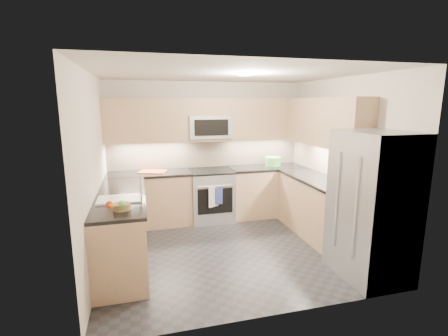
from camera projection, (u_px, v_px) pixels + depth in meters
floor at (230, 248)px, 4.81m from camera, size 3.60×3.20×0.00m
ceiling at (231, 74)px, 4.32m from camera, size 3.60×3.20×0.02m
wall_back at (207, 150)px, 6.08m from camera, size 3.60×0.02×2.50m
wall_front at (277, 197)px, 3.04m from camera, size 3.60×0.02×2.50m
wall_left at (94, 173)px, 4.11m from camera, size 0.02×3.20×2.50m
wall_right at (342, 160)px, 5.01m from camera, size 0.02×3.20×2.50m
base_cab_back_left at (150, 200)px, 5.68m from camera, size 1.42×0.60×0.90m
base_cab_back_right at (266, 191)px, 6.22m from camera, size 1.42×0.60×0.90m
base_cab_right at (317, 208)px, 5.24m from camera, size 0.60×1.70×0.90m
base_cab_peninsula at (123, 230)px, 4.34m from camera, size 0.60×2.00×0.90m
countertop_back_left at (149, 174)px, 5.59m from camera, size 1.42×0.63×0.04m
countertop_back_right at (267, 168)px, 6.13m from camera, size 1.42×0.63×0.04m
countertop_right at (318, 180)px, 5.14m from camera, size 0.63×1.70×0.04m
countertop_peninsula at (120, 196)px, 4.25m from camera, size 0.63×2.00×0.04m
upper_cab_back at (209, 120)px, 5.80m from camera, size 3.60×0.35×0.75m
upper_cab_right at (325, 122)px, 5.12m from camera, size 0.35×1.95×0.75m
backsplash_back at (207, 153)px, 6.08m from camera, size 3.60×0.01×0.51m
backsplash_right at (326, 159)px, 5.45m from camera, size 0.01×2.30×0.51m
gas_range at (211, 196)px, 5.93m from camera, size 0.76×0.65×0.91m
range_cooktop at (211, 171)px, 5.84m from camera, size 0.76×0.65×0.03m
oven_door_glass at (215, 201)px, 5.61m from camera, size 0.62×0.02×0.45m
oven_handle at (215, 186)px, 5.54m from camera, size 0.60×0.02×0.02m
microwave at (209, 127)px, 5.80m from camera, size 0.76×0.40×0.40m
microwave_door at (212, 128)px, 5.61m from camera, size 0.60×0.01×0.28m
refrigerator at (372, 206)px, 3.90m from camera, size 0.70×0.90×1.80m
fridge_handle_left at (355, 209)px, 3.63m from camera, size 0.02×0.02×1.20m
fridge_handle_right at (337, 200)px, 3.97m from camera, size 0.02×0.02×1.20m
sink_basin at (120, 204)px, 4.02m from camera, size 0.52×0.38×0.16m
faucet at (140, 188)px, 4.05m from camera, size 0.03×0.03×0.28m
utensil_bowl at (273, 161)px, 6.19m from camera, size 0.36×0.36×0.17m
cutting_board at (153, 171)px, 5.64m from camera, size 0.53×0.45×0.01m
fruit_basket at (122, 207)px, 3.63m from camera, size 0.26×0.26×0.07m
fruit_apple at (109, 205)px, 3.45m from camera, size 0.08×0.08×0.08m
fruit_pear at (122, 204)px, 3.48m from camera, size 0.07×0.07×0.07m
dish_towel_check at (214, 196)px, 5.55m from camera, size 0.19×0.09×0.37m
dish_towel_blue at (218, 196)px, 5.57m from camera, size 0.16×0.03×0.29m
fruit_orange at (112, 206)px, 3.42m from camera, size 0.06×0.06×0.06m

